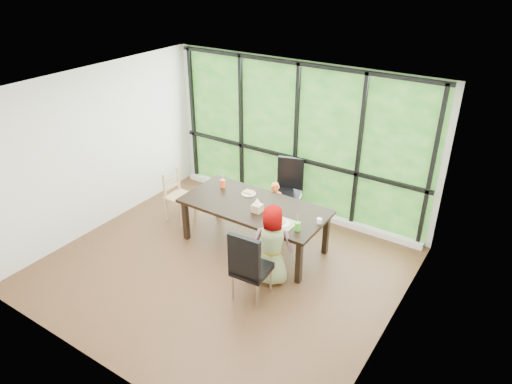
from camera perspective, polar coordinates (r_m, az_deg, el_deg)
ground at (r=7.17m, az=-4.15°, el=-9.19°), size 5.00×5.00×0.00m
back_wall at (r=8.19m, az=5.07°, el=6.49°), size 5.00×0.00×5.00m
foliage_backdrop at (r=8.17m, az=5.01°, el=6.45°), size 4.80×0.02×2.65m
window_mullions at (r=8.14m, az=4.87°, el=6.36°), size 4.80×0.06×2.65m
window_sill at (r=8.66m, az=4.40°, el=-1.75°), size 4.80×0.12×0.10m
dining_table at (r=7.44m, az=-0.22°, el=-4.11°), size 2.31×1.11×0.75m
chair_window_leather at (r=8.16m, az=3.91°, el=0.21°), size 0.58×0.58×1.08m
chair_interior_leather at (r=6.32m, az=-0.52°, el=-8.82°), size 0.49×0.49×1.08m
chair_end_beech at (r=8.23m, az=-9.26°, el=-0.56°), size 0.40×0.42×0.90m
child_toddler at (r=7.89m, az=2.36°, el=-1.71°), size 0.37×0.30×0.86m
child_older at (r=6.58m, az=1.82°, el=-6.39°), size 0.70×0.60×1.22m
placemat at (r=6.81m, az=3.09°, el=-3.74°), size 0.41×0.30×0.01m
plate_far at (r=7.57m, az=-0.91°, el=-0.17°), size 0.23×0.23×0.01m
plate_near at (r=6.77m, az=3.16°, el=-3.86°), size 0.23×0.23×0.01m
orange_cup at (r=7.78m, az=-4.07°, el=1.04°), size 0.08×0.08×0.13m
green_cup at (r=6.62m, az=5.08°, el=-4.19°), size 0.08×0.08×0.13m
white_mug at (r=6.83m, az=7.73°, el=-3.51°), size 0.07×0.07×0.08m
tissue_box at (r=7.04m, az=0.15°, el=-1.97°), size 0.14×0.14×0.12m
crepe_rolls_far at (r=7.56m, az=-0.91°, el=-0.01°), size 0.20×0.12×0.04m
crepe_rolls_near at (r=6.76m, az=3.16°, el=-3.67°), size 0.10×0.12×0.04m
straw_white at (r=7.73m, az=-4.09°, el=1.75°), size 0.01×0.04×0.20m
straw_pink at (r=6.56m, az=5.12°, el=-3.42°), size 0.01×0.04×0.20m
tissue at (r=6.99m, az=0.15°, el=-1.14°), size 0.12×0.12×0.11m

